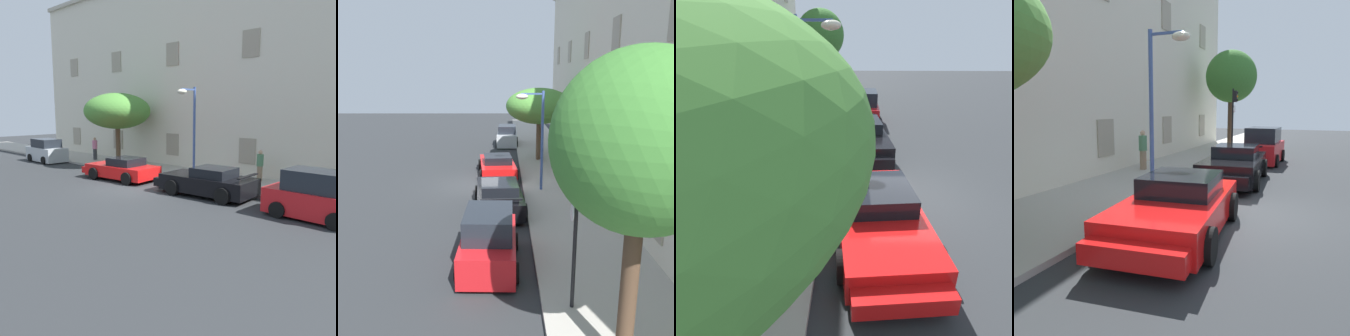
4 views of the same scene
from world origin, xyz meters
TOP-DOWN VIEW (x-y plane):
  - ground_plane at (0.00, 0.00)m, footprint 80.00×80.00m
  - sidewalk at (0.00, 4.54)m, footprint 60.00×3.90m
  - building_facade at (0.00, 8.31)m, footprint 37.08×4.14m
  - sportscar_red_lead at (-2.19, 1.14)m, footprint 4.78×2.53m
  - sportscar_yellow_flank at (3.78, 1.34)m, footprint 4.95×2.43m
  - hatchback_parked at (-11.90, 1.81)m, footprint 3.72×1.94m
  - hatchback_distant at (9.03, 1.12)m, footprint 3.54×1.94m
  - tree_near_kerb at (13.51, 4.03)m, footprint 3.27×3.27m
  - tree_midblock at (-5.87, 3.99)m, footprint 4.59×4.59m
  - traffic_light at (11.47, 3.28)m, footprint 0.44×0.36m
  - street_lamp at (1.34, 3.07)m, footprint 0.44×1.42m
  - pedestrian_admiring at (4.34, 5.52)m, footprint 0.51×0.51m
  - pedestrian_strolling at (-9.24, 4.42)m, footprint 0.52×0.52m

SIDE VIEW (x-z plane):
  - ground_plane at x=0.00m, z-range 0.00..0.00m
  - sidewalk at x=0.00m, z-range 0.00..0.14m
  - sportscar_red_lead at x=-2.19m, z-range -0.06..1.24m
  - sportscar_yellow_flank at x=3.78m, z-range -0.06..1.31m
  - hatchback_parked at x=-11.90m, z-range -0.09..1.67m
  - hatchback_distant at x=9.03m, z-range -0.09..1.75m
  - pedestrian_admiring at x=4.34m, z-range 0.16..1.86m
  - pedestrian_strolling at x=-9.24m, z-range 0.16..1.89m
  - traffic_light at x=11.47m, z-range 0.83..4.63m
  - street_lamp at x=1.34m, z-range 1.16..6.24m
  - tree_midblock at x=-5.87m, z-range 1.39..6.39m
  - tree_near_kerb at x=13.51m, z-range 1.62..7.95m
  - building_facade at x=0.00m, z-range 0.02..13.25m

